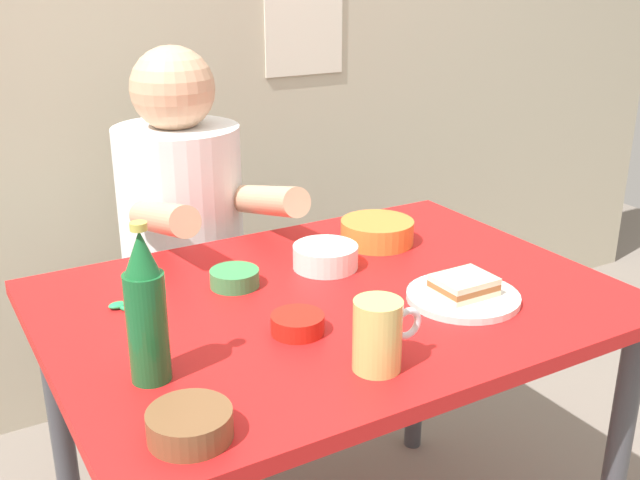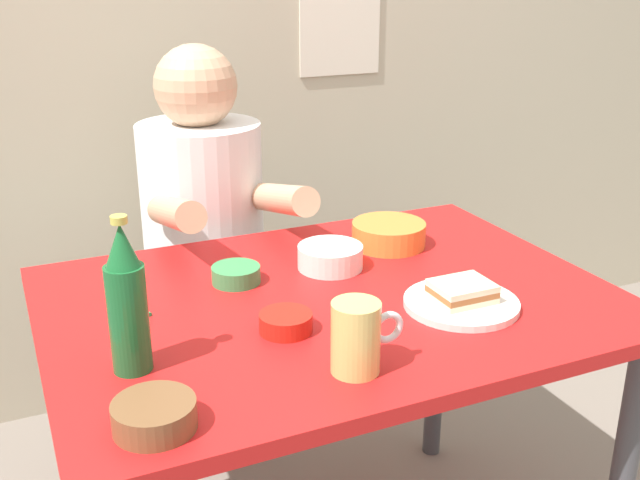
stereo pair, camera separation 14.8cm
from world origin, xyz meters
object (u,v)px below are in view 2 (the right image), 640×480
object	(u,v)px
dining_table	(330,338)
stool	(210,341)
beer_mug	(357,337)
beer_bottle	(127,302)
person_seated	(203,202)
sandwich	(462,291)
plate_orange	(461,303)
soup_bowl_orange	(389,233)

from	to	relation	value
dining_table	stool	bearing A→B (deg)	97.30
beer_mug	beer_bottle	xyz separation A→B (m)	(-0.33, 0.15, 0.06)
beer_mug	beer_bottle	world-z (taller)	beer_bottle
person_seated	beer_mug	size ratio (longest dim) A/B	5.71
stool	beer_mug	bearing A→B (deg)	-90.12
dining_table	sandwich	xyz separation A→B (m)	(0.21, -0.15, 0.13)
plate_orange	sandwich	world-z (taller)	sandwich
person_seated	beer_bottle	bearing A→B (deg)	-113.91
plate_orange	beer_mug	size ratio (longest dim) A/B	1.75
dining_table	stool	world-z (taller)	dining_table
stool	sandwich	world-z (taller)	sandwich
sandwich	soup_bowl_orange	size ratio (longest dim) A/B	0.65
dining_table	person_seated	size ratio (longest dim) A/B	1.53
dining_table	beer_mug	world-z (taller)	beer_mug
soup_bowl_orange	sandwich	bearing A→B (deg)	-95.49
person_seated	plate_orange	distance (m)	0.82
person_seated	plate_orange	xyz separation A→B (m)	(0.29, -0.77, -0.02)
plate_orange	soup_bowl_orange	world-z (taller)	soup_bowl_orange
dining_table	sandwich	bearing A→B (deg)	-35.69
person_seated	beer_bottle	distance (m)	0.82
dining_table	soup_bowl_orange	xyz separation A→B (m)	(0.24, 0.20, 0.12)
stool	beer_bottle	bearing A→B (deg)	-113.59
stool	person_seated	xyz separation A→B (m)	(-0.00, -0.01, 0.42)
stool	beer_bottle	size ratio (longest dim) A/B	1.72
person_seated	soup_bowl_orange	bearing A→B (deg)	-52.79
person_seated	beer_mug	xyz separation A→B (m)	(-0.00, -0.90, 0.03)
plate_orange	beer_bottle	distance (m)	0.63
person_seated	beer_bottle	world-z (taller)	person_seated
sandwich	beer_bottle	world-z (taller)	beer_bottle
dining_table	beer_bottle	world-z (taller)	beer_bottle
stool	beer_bottle	distance (m)	0.97
person_seated	soup_bowl_orange	distance (m)	0.53
plate_orange	beer_bottle	world-z (taller)	beer_bottle
beer_bottle	plate_orange	bearing A→B (deg)	-2.14
beer_mug	sandwich	bearing A→B (deg)	24.14
beer_bottle	soup_bowl_orange	world-z (taller)	beer_bottle
stool	plate_orange	size ratio (longest dim) A/B	2.05
beer_bottle	soup_bowl_orange	xyz separation A→B (m)	(0.65, 0.32, -0.09)
sandwich	soup_bowl_orange	xyz separation A→B (m)	(0.03, 0.35, -0.00)
person_seated	sandwich	distance (m)	0.82
sandwich	dining_table	bearing A→B (deg)	144.31
dining_table	person_seated	xyz separation A→B (m)	(-0.08, 0.62, 0.12)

